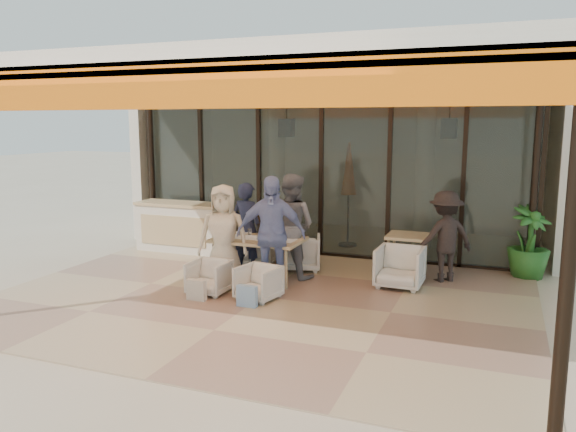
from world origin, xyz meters
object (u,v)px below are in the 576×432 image
at_px(standing_woman, 445,237).
at_px(diner_cream, 223,236).
at_px(chair_far_left, 259,249).
at_px(chair_near_right, 258,281).
at_px(dining_table, 258,242).
at_px(diner_periwinkle, 271,234).
at_px(chair_far_right, 301,251).
at_px(host_counter, 181,227).
at_px(diner_navy, 247,228).
at_px(potted_palm, 529,242).
at_px(diner_grey, 291,226).
at_px(side_table, 408,241).
at_px(chair_near_left, 209,276).
at_px(side_chair, 400,265).

bearing_deg(standing_woman, diner_cream, -11.16).
relative_size(chair_far_left, chair_near_right, 1.07).
height_order(dining_table, diner_periwinkle, diner_periwinkle).
bearing_deg(chair_far_right, chair_far_left, -17.82).
height_order(host_counter, chair_near_right, host_counter).
relative_size(diner_navy, potted_palm, 1.29).
height_order(diner_grey, side_table, diner_grey).
distance_m(chair_far_left, chair_near_left, 1.90).
distance_m(chair_near_right, diner_periwinkle, 0.81).
bearing_deg(chair_near_right, standing_woman, 51.05).
height_order(diner_navy, diner_periwinkle, diner_periwinkle).
height_order(chair_far_right, chair_near_left, chair_far_right).
relative_size(side_table, standing_woman, 0.48).
xyz_separation_m(diner_cream, side_chair, (2.73, 0.92, -0.47)).
height_order(chair_far_right, diner_grey, diner_grey).
height_order(dining_table, side_chair, dining_table).
xyz_separation_m(dining_table, chair_near_right, (0.43, -0.96, -0.39)).
bearing_deg(diner_navy, side_table, -153.26).
height_order(chair_near_left, standing_woman, standing_woman).
height_order(chair_far_left, chair_near_right, chair_far_left).
bearing_deg(dining_table, chair_far_left, 113.56).
bearing_deg(diner_periwinkle, potted_palm, 14.85).
relative_size(chair_near_left, diner_navy, 0.37).
height_order(dining_table, standing_woman, standing_woman).
bearing_deg(diner_cream, diner_periwinkle, -15.71).
bearing_deg(diner_cream, chair_near_left, -105.71).
bearing_deg(standing_woman, chair_far_right, -32.60).
height_order(side_table, side_chair, side_chair).
xyz_separation_m(diner_navy, diner_cream, (0.00, -0.90, 0.03)).
height_order(side_chair, potted_palm, potted_palm).
xyz_separation_m(chair_near_left, side_table, (2.73, 2.17, 0.34)).
relative_size(chair_far_right, diner_grey, 0.40).
xyz_separation_m(chair_far_left, chair_near_right, (0.84, -1.90, -0.02)).
bearing_deg(side_table, standing_woman, -11.36).
bearing_deg(chair_far_left, chair_near_left, 79.85).
bearing_deg(potted_palm, chair_near_right, -143.64).
height_order(diner_grey, diner_periwinkle, diner_periwinkle).
relative_size(diner_grey, diner_cream, 1.08).
xyz_separation_m(chair_near_right, potted_palm, (3.85, 2.83, 0.34)).
bearing_deg(standing_woman, diner_periwinkle, -4.35).
xyz_separation_m(dining_table, diner_grey, (0.43, 0.44, 0.22)).
bearing_deg(chair_near_left, diner_periwinkle, 31.48).
xyz_separation_m(diner_navy, diner_periwinkle, (0.84, -0.90, 0.11)).
relative_size(chair_far_right, chair_near_right, 1.22).
bearing_deg(chair_far_left, chair_far_right, 169.85).
bearing_deg(host_counter, chair_far_left, -13.81).
distance_m(chair_far_left, chair_far_right, 0.84).
bearing_deg(diner_grey, chair_near_left, 69.30).
bearing_deg(chair_near_right, diner_navy, 133.02).
height_order(chair_far_left, side_table, side_table).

